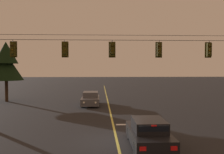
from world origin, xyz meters
TOP-DOWN VIEW (x-y plane):
  - ground_plane at (0.00, 0.00)m, footprint 180.00×180.00m
  - lane_centre_stripe at (0.00, 10.49)m, footprint 0.14×60.00m
  - stop_bar_paint at (1.90, 3.89)m, footprint 3.40×0.36m
  - signal_span_assembly at (-0.00, 4.49)m, footprint 20.61×0.32m
  - traffic_light_leftmost at (-6.90, 4.47)m, footprint 0.48×0.41m
  - traffic_light_left_inner at (-3.35, 4.47)m, footprint 0.48×0.41m
  - traffic_light_centre at (-0.03, 4.47)m, footprint 0.48×0.41m
  - traffic_light_right_inner at (3.31, 4.47)m, footprint 0.48×0.41m
  - traffic_light_rightmost at (6.92, 4.47)m, footprint 0.48×0.41m
  - car_waiting_near_lane at (1.50, -0.98)m, footprint 1.80×4.33m
  - car_oncoming_lead at (-1.88, 12.92)m, footprint 1.80×4.42m
  - tree_verge_near at (-11.68, 16.19)m, footprint 3.87×3.87m

SIDE VIEW (x-z plane):
  - ground_plane at x=0.00m, z-range 0.00..0.00m
  - lane_centre_stripe at x=0.00m, z-range 0.00..0.01m
  - stop_bar_paint at x=1.90m, z-range 0.00..0.01m
  - car_oncoming_lead at x=-1.88m, z-range -0.05..1.34m
  - car_waiting_near_lane at x=1.50m, z-range -0.05..1.34m
  - signal_span_assembly at x=0.00m, z-range 0.15..7.41m
  - tree_verge_near at x=-11.68m, z-range 1.00..7.91m
  - traffic_light_leftmost at x=-6.90m, z-range 4.59..5.81m
  - traffic_light_left_inner at x=-3.35m, z-range 4.59..5.81m
  - traffic_light_centre at x=-0.03m, z-range 4.59..5.81m
  - traffic_light_right_inner at x=3.31m, z-range 4.59..5.81m
  - traffic_light_rightmost at x=6.92m, z-range 4.59..5.81m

